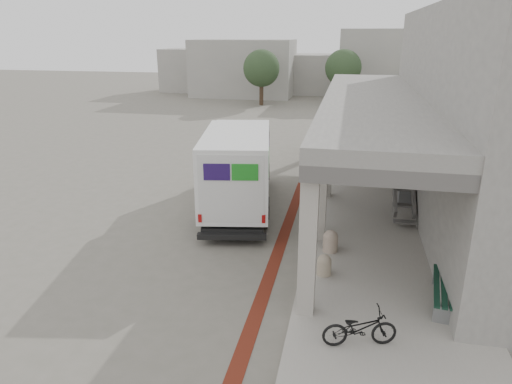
% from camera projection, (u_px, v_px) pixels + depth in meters
% --- Properties ---
extents(ground, '(120.00, 120.00, 0.00)m').
position_uv_depth(ground, '(248.00, 242.00, 14.05)').
color(ground, '#656257').
rests_on(ground, ground).
extents(bike_lane_stripe, '(0.35, 40.00, 0.01)m').
position_uv_depth(bike_lane_stripe, '(289.00, 220.00, 15.71)').
color(bike_lane_stripe, '#5E1F12').
rests_on(bike_lane_stripe, ground).
extents(sidewalk, '(4.40, 28.00, 0.12)m').
position_uv_depth(sidewalk, '(382.00, 252.00, 13.28)').
color(sidewalk, gray).
rests_on(sidewalk, ground).
extents(transit_building, '(7.60, 17.00, 7.00)m').
position_uv_depth(transit_building, '(468.00, 115.00, 15.80)').
color(transit_building, slate).
rests_on(transit_building, ground).
extents(distant_backdrop, '(28.00, 10.00, 6.50)m').
position_uv_depth(distant_backdrop, '(296.00, 68.00, 46.89)').
color(distant_backdrop, gray).
rests_on(distant_backdrop, ground).
extents(tree_left, '(3.20, 3.20, 4.80)m').
position_uv_depth(tree_left, '(261.00, 68.00, 39.85)').
color(tree_left, '#38281C').
rests_on(tree_left, ground).
extents(tree_mid, '(3.20, 3.20, 4.80)m').
position_uv_depth(tree_mid, '(343.00, 68.00, 40.38)').
color(tree_mid, '#38281C').
rests_on(tree_mid, ground).
extents(tree_right, '(3.20, 3.20, 4.80)m').
position_uv_depth(tree_right, '(440.00, 70.00, 37.94)').
color(tree_right, '#38281C').
rests_on(tree_right, ground).
extents(fedex_truck, '(3.24, 7.17, 2.95)m').
position_uv_depth(fedex_truck, '(238.00, 166.00, 16.42)').
color(fedex_truck, black).
rests_on(fedex_truck, ground).
extents(bench, '(0.73, 2.06, 0.47)m').
position_uv_depth(bench, '(443.00, 290.00, 10.59)').
color(bench, gray).
rests_on(bench, sidewalk).
extents(bollard_near, '(0.43, 0.43, 0.64)m').
position_uv_depth(bollard_near, '(331.00, 241.00, 13.14)').
color(bollard_near, tan).
rests_on(bollard_near, sidewalk).
extents(bollard_far, '(0.38, 0.38, 0.56)m').
position_uv_depth(bollard_far, '(324.00, 265.00, 11.87)').
color(bollard_far, gray).
rests_on(bollard_far, sidewalk).
extents(utility_cabinet, '(0.49, 0.65, 1.07)m').
position_uv_depth(utility_cabinet, '(406.00, 191.00, 16.66)').
color(utility_cabinet, slate).
rests_on(utility_cabinet, sidewalk).
extents(bicycle_black, '(1.61, 0.92, 0.80)m').
position_uv_depth(bicycle_black, '(360.00, 328.00, 9.12)').
color(bicycle_black, black).
rests_on(bicycle_black, sidewalk).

